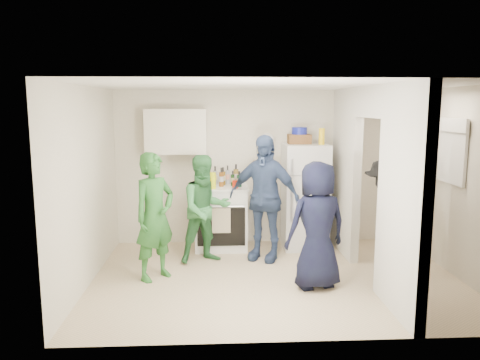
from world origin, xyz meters
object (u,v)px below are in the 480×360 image
Objects in this scene: wicker_basket at (299,139)px; blue_bowl at (299,131)px; person_green_center at (205,209)px; person_nook at (386,217)px; stove at (221,217)px; person_denim at (264,198)px; person_navy at (317,225)px; person_green_left at (155,216)px; yellow_cup_stack_top at (322,136)px; fridge at (305,196)px.

blue_bowl is at bearing 0.00° from wicker_basket.
person_nook reaches higher than person_green_center.
stove is 1.84m from blue_bowl.
wicker_basket is 0.13m from blue_bowl.
person_denim is at bearing -95.41° from person_nook.
person_denim is (-0.61, -0.60, -0.94)m from blue_bowl.
person_denim is 1.72m from person_nook.
person_green_center is at bearing -52.11° from person_navy.
person_green_left reaches higher than stove.
fridge is at bearing 155.56° from yellow_cup_stack_top.
person_nook is at bearing -35.60° from person_green_center.
person_green_left is at bearing -147.89° from blue_bowl.
stove is 0.54× the size of person_denim.
blue_bowl is 1.27m from person_denim.
yellow_cup_stack_top reaches higher than person_navy.
blue_bowl is at bearing -124.98° from person_nook.
person_navy is (-0.07, -1.73, -0.94)m from wicker_basket.
person_nook is (0.61, -1.19, -1.00)m from yellow_cup_stack_top.
person_green_left is 0.91m from person_green_center.
person_denim is at bearing -142.28° from fridge.
fridge is at bearing -26.57° from blue_bowl.
wicker_basket is at bearing 71.68° from person_denim.
blue_bowl is 1.94m from person_green_center.
person_green_center is (-1.78, -0.53, -1.00)m from yellow_cup_stack_top.
blue_bowl reaches higher than person_denim.
wicker_basket is 1.46× the size of blue_bowl.
fridge is at bearing 1.81° from person_green_center.
stove is at bearing 10.68° from person_green_left.
blue_bowl reaches higher than fridge.
person_navy is at bearing -55.64° from stove.
person_denim is at bearing -135.54° from blue_bowl.
person_denim is 1.16× the size of person_navy.
person_navy reaches higher than stove.
fridge is (1.33, -0.03, 0.33)m from stove.
person_navy is 1.01× the size of person_nook.
stove is 0.64× the size of person_green_center.
person_green_center is (-0.23, -0.66, 0.28)m from stove.
person_green_center is at bearing -85.19° from person_nook.
wicker_basket is at bearing -124.98° from person_nook.
stove is 0.60× the size of fridge.
yellow_cup_stack_top is 2.11m from person_green_center.
stove is at bearing 175.22° from yellow_cup_stack_top.
person_green_left is at bearing -70.23° from person_nook.
wicker_basket is at bearing 153.43° from fridge.
yellow_cup_stack_top is at bearing 53.03° from person_denim.
person_green_left reaches higher than person_navy.
stove is at bearing -179.07° from blue_bowl.
fridge reaches higher than stove.
person_denim is at bearing -14.74° from person_green_center.
person_denim is (0.62, -0.58, 0.42)m from stove.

